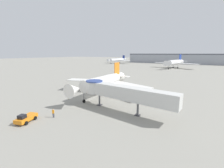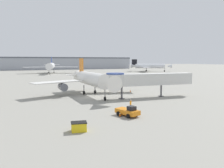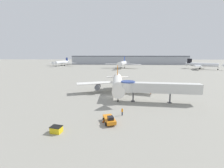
# 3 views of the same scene
# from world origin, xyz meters

# --- Properties ---
(ground_plane) EXTENTS (800.00, 800.00, 0.00)m
(ground_plane) POSITION_xyz_m (0.00, 0.00, 0.00)
(ground_plane) COLOR gray
(main_airplane) EXTENTS (30.12, 25.71, 9.54)m
(main_airplane) POSITION_xyz_m (2.27, 3.88, 4.04)
(main_airplane) COLOR white
(main_airplane) RESTS_ON ground_plane
(jet_bridge) EXTENTS (22.32, 5.08, 6.07)m
(jet_bridge) POSITION_xyz_m (12.99, -4.98, 4.38)
(jet_bridge) COLOR silver
(jet_bridge) RESTS_ON ground_plane
(pushback_tug_orange) EXTENTS (3.04, 4.45, 1.73)m
(pushback_tug_orange) POSITION_xyz_m (0.91, -19.31, 0.77)
(pushback_tug_orange) COLOR orange
(pushback_tug_orange) RESTS_ON ground_plane
(traffic_cone_apron_front) EXTENTS (0.45, 0.45, 0.74)m
(traffic_cone_apron_front) POSITION_xyz_m (-0.40, -19.09, 0.35)
(traffic_cone_apron_front) COLOR black
(traffic_cone_apron_front) RESTS_ON ground_plane
(traffic_cone_starboard_wing) EXTENTS (0.47, 0.47, 0.77)m
(traffic_cone_starboard_wing) POSITION_xyz_m (14.02, 4.39, 0.37)
(traffic_cone_starboard_wing) COLOR black
(traffic_cone_starboard_wing) RESTS_ON ground_plane
(ground_crew_marshaller) EXTENTS (0.40, 0.37, 1.80)m
(ground_crew_marshaller) POSITION_xyz_m (3.56, -15.29, 1.04)
(ground_crew_marshaller) COLOR #1E2338
(ground_crew_marshaller) RESTS_ON ground_plane
(background_jet_navy_tail) EXTENTS (36.65, 34.59, 10.01)m
(background_jet_navy_tail) POSITION_xyz_m (-68.97, 136.48, 4.40)
(background_jet_navy_tail) COLOR silver
(background_jet_navy_tail) RESTS_ON ground_plane
(background_jet_blue_tail) EXTENTS (37.10, 33.89, 11.66)m
(background_jet_blue_tail) POSITION_xyz_m (5.72, 104.47, 5.09)
(background_jet_blue_tail) COLOR white
(background_jet_blue_tail) RESTS_ON ground_plane
(terminal_building) EXTENTS (164.36, 19.97, 12.23)m
(terminal_building) POSITION_xyz_m (16.85, 175.00, 6.13)
(terminal_building) COLOR #999EA8
(terminal_building) RESTS_ON ground_plane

